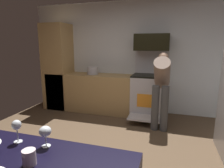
{
  "coord_description": "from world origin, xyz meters",
  "views": [
    {
      "loc": [
        0.82,
        -2.25,
        1.59
      ],
      "look_at": [
        0.04,
        0.3,
        1.05
      ],
      "focal_mm": 30.71,
      "sensor_mm": 36.0,
      "label": 1
    }
  ],
  "objects_px": {
    "microwave": "(152,42)",
    "wine_glass_mid": "(45,132)",
    "person_cook": "(161,84)",
    "stock_pot": "(93,71)",
    "mug_coffee": "(29,157)",
    "oven_range": "(149,95)",
    "wine_glass_extra": "(17,126)"
  },
  "relations": [
    {
      "from": "microwave",
      "to": "wine_glass_mid",
      "type": "xyz_separation_m",
      "value": [
        -0.39,
        -3.28,
        -0.64
      ]
    },
    {
      "from": "microwave",
      "to": "wine_glass_mid",
      "type": "relative_size",
      "value": 4.91
    },
    {
      "from": "microwave",
      "to": "person_cook",
      "type": "xyz_separation_m",
      "value": [
        0.27,
        -0.62,
        -0.78
      ]
    },
    {
      "from": "oven_range",
      "to": "person_cook",
      "type": "height_order",
      "value": "oven_range"
    },
    {
      "from": "oven_range",
      "to": "microwave",
      "type": "height_order",
      "value": "microwave"
    },
    {
      "from": "person_cook",
      "to": "stock_pot",
      "type": "height_order",
      "value": "person_cook"
    },
    {
      "from": "mug_coffee",
      "to": "stock_pot",
      "type": "bearing_deg",
      "value": 106.6
    },
    {
      "from": "person_cook",
      "to": "stock_pot",
      "type": "bearing_deg",
      "value": 161.75
    },
    {
      "from": "wine_glass_mid",
      "to": "person_cook",
      "type": "bearing_deg",
      "value": 76.2
    },
    {
      "from": "wine_glass_mid",
      "to": "wine_glass_extra",
      "type": "distance_m",
      "value": 0.23
    },
    {
      "from": "oven_range",
      "to": "stock_pot",
      "type": "relative_size",
      "value": 5.53
    },
    {
      "from": "wine_glass_extra",
      "to": "oven_range",
      "type": "bearing_deg",
      "value": 79.02
    },
    {
      "from": "oven_range",
      "to": "wine_glass_mid",
      "type": "height_order",
      "value": "oven_range"
    },
    {
      "from": "microwave",
      "to": "person_cook",
      "type": "height_order",
      "value": "microwave"
    },
    {
      "from": "person_cook",
      "to": "mug_coffee",
      "type": "bearing_deg",
      "value": -102.22
    },
    {
      "from": "person_cook",
      "to": "stock_pot",
      "type": "relative_size",
      "value": 5.44
    },
    {
      "from": "microwave",
      "to": "stock_pot",
      "type": "distance_m",
      "value": 1.52
    },
    {
      "from": "wine_glass_mid",
      "to": "stock_pot",
      "type": "bearing_deg",
      "value": 107.07
    },
    {
      "from": "wine_glass_mid",
      "to": "mug_coffee",
      "type": "distance_m",
      "value": 0.22
    },
    {
      "from": "person_cook",
      "to": "wine_glass_extra",
      "type": "relative_size",
      "value": 8.49
    },
    {
      "from": "person_cook",
      "to": "wine_glass_extra",
      "type": "distance_m",
      "value": 2.81
    },
    {
      "from": "oven_range",
      "to": "wine_glass_mid",
      "type": "xyz_separation_m",
      "value": [
        -0.39,
        -3.18,
        0.5
      ]
    },
    {
      "from": "wine_glass_mid",
      "to": "mug_coffee",
      "type": "xyz_separation_m",
      "value": [
        0.03,
        -0.21,
        -0.06
      ]
    },
    {
      "from": "microwave",
      "to": "wine_glass_mid",
      "type": "height_order",
      "value": "microwave"
    },
    {
      "from": "stock_pot",
      "to": "mug_coffee",
      "type": "bearing_deg",
      "value": -73.4
    },
    {
      "from": "microwave",
      "to": "wine_glass_mid",
      "type": "distance_m",
      "value": 3.36
    },
    {
      "from": "wine_glass_mid",
      "to": "wine_glass_extra",
      "type": "bearing_deg",
      "value": -178.22
    },
    {
      "from": "oven_range",
      "to": "wine_glass_mid",
      "type": "bearing_deg",
      "value": -96.91
    },
    {
      "from": "mug_coffee",
      "to": "stock_pot",
      "type": "relative_size",
      "value": 0.35
    },
    {
      "from": "microwave",
      "to": "stock_pot",
      "type": "bearing_deg",
      "value": -176.65
    },
    {
      "from": "oven_range",
      "to": "person_cook",
      "type": "bearing_deg",
      "value": -62.95
    },
    {
      "from": "wine_glass_mid",
      "to": "wine_glass_extra",
      "type": "height_order",
      "value": "wine_glass_extra"
    }
  ]
}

